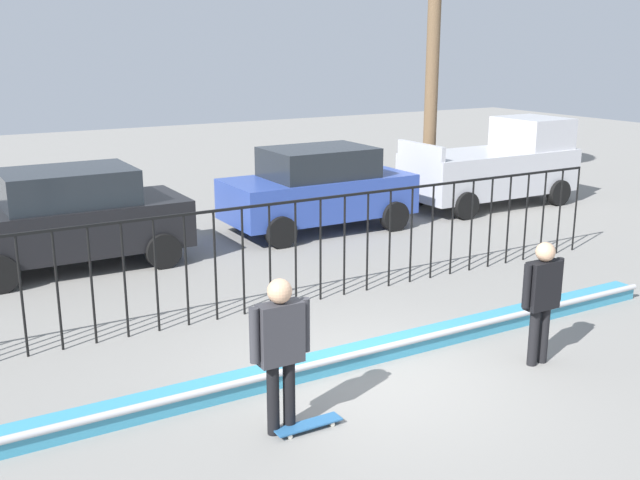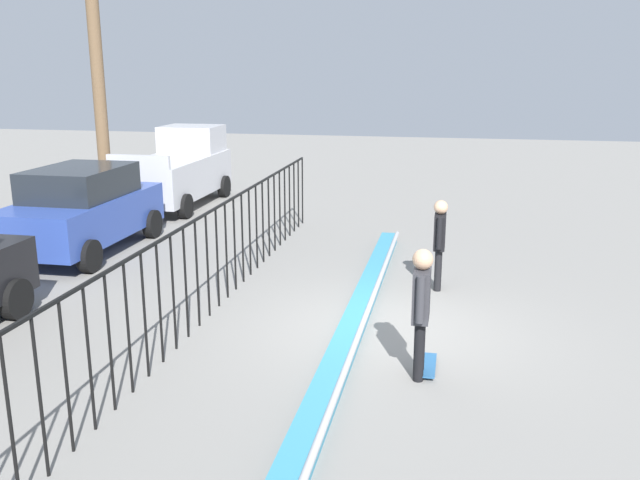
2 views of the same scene
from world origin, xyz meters
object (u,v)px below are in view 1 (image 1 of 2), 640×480
camera_operator (542,292)px  skateboard (308,425)px  parked_car_black (71,218)px  pickup_truck (496,166)px  skateboarder (280,342)px  parked_car_blue (318,188)px

camera_operator → skateboard: bearing=27.4°
parked_car_black → camera_operator: bearing=-58.2°
camera_operator → pickup_truck: size_ratio=0.36×
parked_car_black → pickup_truck: (10.98, 0.20, 0.06)m
skateboarder → parked_car_black: 7.60m
skateboarder → parked_car_black: (-0.57, 7.58, -0.10)m
skateboarder → skateboard: (0.27, -0.12, -1.01)m
skateboarder → parked_car_blue: bearing=31.6°
skateboarder → skateboard: size_ratio=2.23×
parked_car_blue → camera_operator: bearing=-97.2°
camera_operator → parked_car_blue: parked_car_blue is taller
camera_operator → parked_car_blue: size_ratio=0.39×
camera_operator → parked_car_black: size_ratio=0.39×
camera_operator → pickup_truck: pickup_truck is taller
parked_car_blue → parked_car_black: bearing=-177.2°
skateboard → parked_car_black: parked_car_black is taller
skateboard → parked_car_blue: parked_car_blue is taller
parked_car_blue → pickup_truck: size_ratio=0.91×
skateboard → pickup_truck: 12.88m
skateboard → parked_car_blue: (4.68, 7.85, 0.91)m
camera_operator → pickup_truck: bearing=-102.4°
skateboarder → parked_car_blue: size_ratio=0.41×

